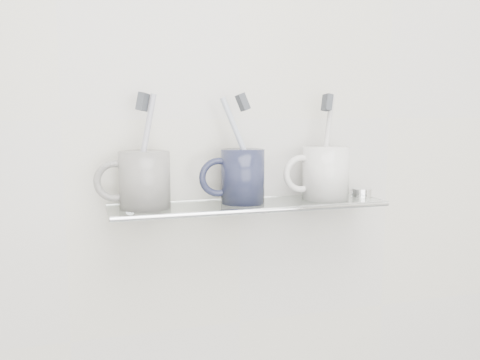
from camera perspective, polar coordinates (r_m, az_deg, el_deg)
name	(u,v)px	position (r m, az deg, el deg)	size (l,w,h in m)	color
wall_back	(240,119)	(1.01, -0.05, 6.51)	(2.50, 2.50, 0.00)	beige
shelf_glass	(249,205)	(0.97, 1.01, -2.71)	(0.50, 0.12, 0.01)	silver
shelf_rail	(259,211)	(0.92, 2.08, -3.31)	(0.01, 0.01, 0.50)	silver
bracket_left	(129,213)	(0.98, -11.71, -3.45)	(0.02, 0.02, 0.03)	silver
bracket_right	(342,201)	(1.09, 10.78, -2.23)	(0.02, 0.02, 0.03)	silver
mug_left	(145,180)	(0.93, -10.14, 0.01)	(0.09, 0.09, 0.10)	silver
mug_left_handle	(115,181)	(0.92, -13.21, -0.11)	(0.07, 0.07, 0.01)	silver
toothbrush_left	(144,149)	(0.92, -10.21, 3.23)	(0.01, 0.01, 0.19)	#A8A3BA
bristles_left	(143,102)	(0.92, -10.33, 8.21)	(0.01, 0.02, 0.03)	#3A3D44
mug_center	(243,176)	(0.96, 0.29, 0.39)	(0.08, 0.08, 0.10)	#161A30
mug_center_handle	(218,177)	(0.95, -2.33, 0.29)	(0.07, 0.07, 0.01)	#161A30
toothbrush_center	(243,147)	(0.96, 0.29, 3.51)	(0.01, 0.01, 0.19)	#B1BDD9
bristles_center	(243,102)	(0.95, 0.29, 8.30)	(0.01, 0.02, 0.03)	#3A3D44
mug_right	(326,173)	(1.02, 9.12, 0.76)	(0.09, 0.09, 0.10)	white
mug_right_handle	(301,174)	(1.00, 6.55, 0.67)	(0.07, 0.07, 0.01)	white
toothbrush_right	(326,145)	(1.02, 9.18, 3.66)	(0.01, 0.01, 0.19)	beige
bristles_right	(327,102)	(1.01, 9.28, 8.17)	(0.01, 0.02, 0.03)	#3A3D44
chrome_cap	(362,192)	(1.06, 12.86, -1.31)	(0.04, 0.04, 0.02)	silver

